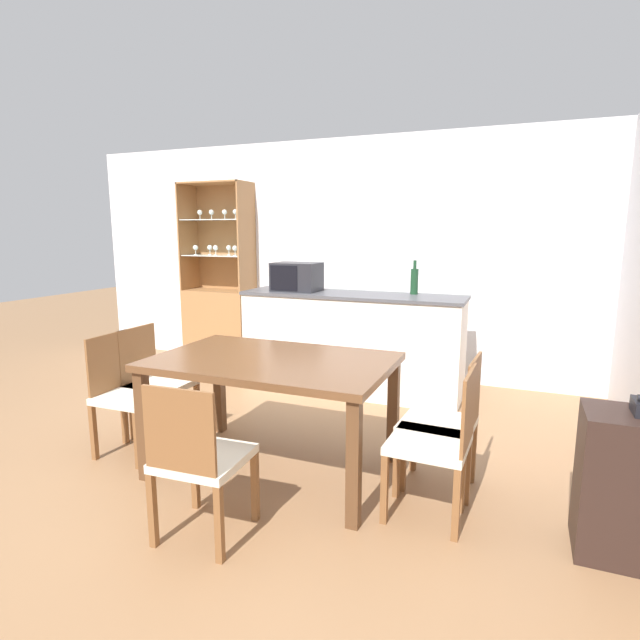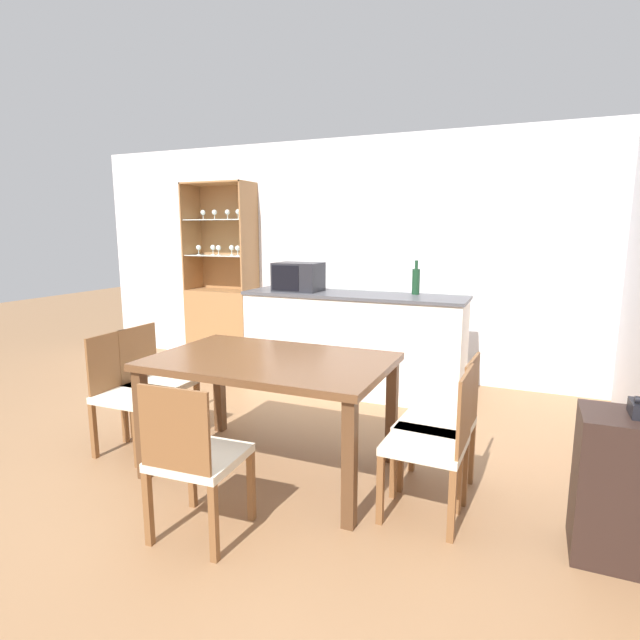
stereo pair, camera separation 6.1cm
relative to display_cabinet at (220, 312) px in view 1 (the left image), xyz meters
The scene contains 13 objects.
ground_plane 2.97m from the display_cabinet, 56.14° to the right, with size 18.00×18.00×0.00m, color #936B47.
wall_back 1.76m from the display_cabinet, ahead, with size 6.80×0.06×2.55m.
kitchen_counter 1.90m from the display_cabinet, 14.96° to the right, with size 2.16×0.58×0.98m.
display_cabinet is the anchor object (origin of this frame).
dining_table 2.96m from the display_cabinet, 50.11° to the right, with size 1.51×0.97×0.76m.
dining_chair_side_right_far 3.66m from the display_cabinet, 35.52° to the right, with size 0.45×0.45×0.85m.
dining_chair_side_left_far 2.28m from the display_cabinet, 69.02° to the right, with size 0.42×0.42×0.85m.
dining_chair_head_near 3.62m from the display_cabinet, 58.33° to the right, with size 0.44×0.44×0.85m.
dining_chair_side_right_near 3.84m from the display_cabinet, 39.04° to the right, with size 0.43×0.43×0.85m.
dining_chair_side_left_near 2.55m from the display_cabinet, 71.37° to the right, with size 0.43×0.43×0.85m.
microwave 1.44m from the display_cabinet, 21.70° to the right, with size 0.46×0.34×0.28m.
wine_bottle 2.47m from the display_cabinet, ahead, with size 0.07×0.07×0.32m.
side_cabinet 4.61m from the display_cabinet, 31.62° to the right, with size 0.50×0.36×0.72m.
Camera 1 is at (1.73, -2.61, 1.57)m, focal length 28.00 mm.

